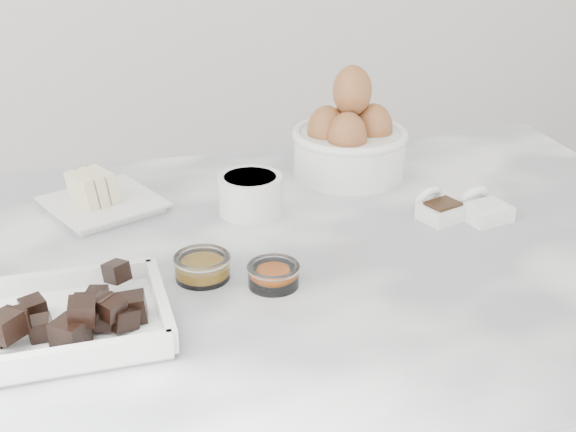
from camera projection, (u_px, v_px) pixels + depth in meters
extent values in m
cube|color=white|center=(280.00, 268.00, 1.06)|extent=(1.20, 0.80, 0.04)
cube|color=white|center=(61.00, 329.00, 0.88)|extent=(0.22, 0.17, 0.01)
cube|color=white|center=(103.00, 206.00, 1.18)|extent=(0.18, 0.18, 0.01)
cube|color=white|center=(103.00, 202.00, 1.18)|extent=(0.20, 0.20, 0.00)
cylinder|color=white|center=(250.00, 194.00, 1.16)|extent=(0.09, 0.09, 0.06)
cylinder|color=white|center=(250.00, 180.00, 1.15)|extent=(0.08, 0.08, 0.01)
cylinder|color=white|center=(349.00, 154.00, 1.30)|extent=(0.18, 0.18, 0.07)
torus|color=white|center=(350.00, 134.00, 1.28)|extent=(0.19, 0.19, 0.02)
ellipsoid|color=brown|center=(371.00, 126.00, 1.29)|extent=(0.06, 0.06, 0.08)
ellipsoid|color=brown|center=(328.00, 132.00, 1.26)|extent=(0.06, 0.06, 0.08)
ellipsoid|color=brown|center=(345.00, 122.00, 1.31)|extent=(0.06, 0.06, 0.08)
ellipsoid|color=brown|center=(354.00, 137.00, 1.24)|extent=(0.06, 0.06, 0.08)
ellipsoid|color=brown|center=(352.00, 91.00, 1.25)|extent=(0.06, 0.06, 0.08)
cylinder|color=white|center=(202.00, 268.00, 0.99)|extent=(0.07, 0.07, 0.03)
torus|color=white|center=(202.00, 258.00, 0.98)|extent=(0.07, 0.07, 0.01)
cylinder|color=orange|center=(203.00, 271.00, 0.99)|extent=(0.05, 0.05, 0.01)
cylinder|color=white|center=(274.00, 276.00, 0.97)|extent=(0.06, 0.06, 0.03)
torus|color=white|center=(273.00, 267.00, 0.97)|extent=(0.07, 0.07, 0.01)
ellipsoid|color=orange|center=(274.00, 275.00, 0.97)|extent=(0.04, 0.04, 0.02)
cube|color=white|center=(442.00, 212.00, 1.15)|extent=(0.07, 0.07, 0.02)
cube|color=black|center=(443.00, 204.00, 1.14)|extent=(0.05, 0.05, 0.00)
torus|color=white|center=(428.00, 197.00, 1.17)|extent=(0.05, 0.05, 0.04)
cube|color=white|center=(486.00, 213.00, 1.15)|extent=(0.07, 0.06, 0.02)
cube|color=white|center=(487.00, 204.00, 1.14)|extent=(0.05, 0.04, 0.00)
torus|color=white|center=(473.00, 196.00, 1.17)|extent=(0.05, 0.05, 0.05)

